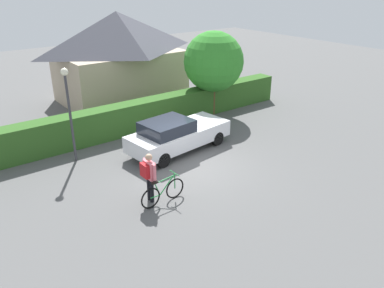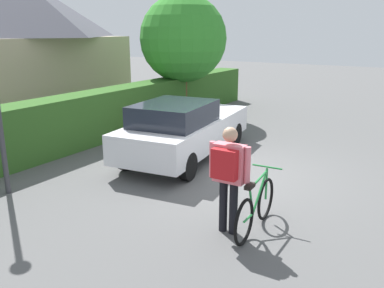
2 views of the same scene
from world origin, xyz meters
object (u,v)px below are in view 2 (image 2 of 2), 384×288
(bicycle, at_px, (256,208))
(fire_hydrant, at_px, (152,127))
(tree_kerbside, at_px, (183,39))
(person_rider, at_px, (228,170))
(parked_car_near, at_px, (184,128))

(bicycle, height_order, fire_hydrant, bicycle)
(bicycle, height_order, tree_kerbside, tree_kerbside)
(person_rider, relative_size, fire_hydrant, 2.09)
(tree_kerbside, bearing_deg, parked_car_near, -147.23)
(person_rider, bearing_deg, fire_hydrant, 48.44)
(parked_car_near, bearing_deg, person_rider, -137.68)
(person_rider, distance_m, fire_hydrant, 5.80)
(bicycle, bearing_deg, parked_car_near, 48.77)
(parked_car_near, distance_m, bicycle, 4.05)
(tree_kerbside, bearing_deg, bicycle, -140.07)
(parked_car_near, height_order, person_rider, person_rider)
(bicycle, distance_m, fire_hydrant, 5.85)
(bicycle, relative_size, tree_kerbside, 0.39)
(bicycle, relative_size, fire_hydrant, 2.07)
(bicycle, relative_size, person_rider, 0.99)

